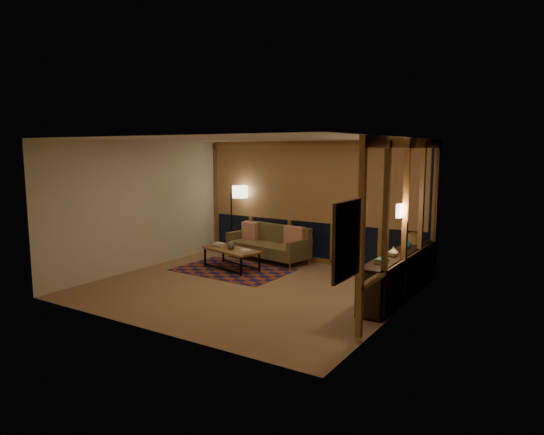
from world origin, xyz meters
The scene contains 21 objects.
floor centered at (0.00, 0.00, 0.00)m, with size 5.50×5.00×0.01m, color #9D7755.
ceiling centered at (0.00, 0.00, 2.70)m, with size 5.50×5.00×0.01m, color beige.
walls centered at (0.00, 0.00, 1.35)m, with size 5.51×5.01×2.70m.
window_wall_back centered at (0.00, 2.43, 1.35)m, with size 5.30×0.16×2.60m, color olive, non-canonical shape.
window_wall_right centered at (2.68, 0.60, 1.35)m, with size 0.16×3.70×2.60m, color olive, non-canonical shape.
wall_art centered at (2.71, -1.85, 1.45)m, with size 0.06×0.74×0.94m, color red, non-canonical shape.
wall_sconce centered at (2.62, 0.45, 1.55)m, with size 0.12×0.18×0.22m, color #FDEFC7, non-canonical shape.
sofa centered at (-0.87, 2.00, 0.40)m, with size 1.94×0.78×0.79m, color brown, non-canonical shape.
pillow_left centered at (-1.53, 2.24, 0.60)m, with size 0.40×0.13×0.40m, color red, non-canonical shape.
pillow_right centered at (-0.21, 2.06, 0.63)m, with size 0.47×0.16×0.47m, color red, non-canonical shape.
area_rug centered at (-1.01, 0.84, 0.01)m, with size 2.29×1.52×0.01m, color brown.
coffee_table centered at (-1.09, 0.92, 0.22)m, with size 1.31×0.60×0.44m, color olive, non-canonical shape.
book_stack_a centered at (-1.51, 1.01, 0.47)m, with size 0.23×0.19×0.07m, color silver, non-canonical shape.
book_stack_b centered at (-0.67, 0.83, 0.46)m, with size 0.24×0.19×0.05m, color silver, non-canonical shape.
ceramic_pot centered at (-1.09, 0.91, 0.52)m, with size 0.17×0.17×0.17m, color black.
floor_lamp centered at (-2.11, 2.28, 0.84)m, with size 0.56×0.36×1.67m, color black, non-canonical shape.
bookshelf centered at (2.49, 1.00, 0.38)m, with size 0.40×3.02×0.76m, color black, non-canonical shape.
basket centered at (2.47, 1.92, 0.85)m, with size 0.26×0.26×0.20m, color olive.
teal_bowl centered at (2.49, 1.34, 0.84)m, with size 0.16×0.16×0.16m, color #156E6C.
vase centered at (2.49, 0.61, 0.84)m, with size 0.16×0.16×0.17m, color tan.
shelf_book_stack centered at (2.49, 0.07, 0.79)m, with size 0.15×0.22×0.06m, color silver, non-canonical shape.
Camera 1 is at (4.98, -7.09, 2.52)m, focal length 32.00 mm.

